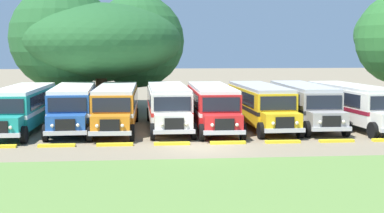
{
  "coord_description": "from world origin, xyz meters",
  "views": [
    {
      "loc": [
        -3.18,
        -28.34,
        5.36
      ],
      "look_at": [
        0.0,
        5.64,
        1.6
      ],
      "focal_mm": 50.01,
      "sensor_mm": 36.0,
      "label": 1
    }
  ],
  "objects_px": {
    "parked_bus_slot_4": "(212,105)",
    "broad_shade_tree": "(100,41)",
    "parked_bus_slot_0": "(23,106)",
    "parked_bus_slot_2": "(116,105)",
    "parked_bus_slot_7": "(353,103)",
    "parked_bus_slot_5": "(260,104)",
    "parked_bus_slot_6": "(303,103)",
    "parked_bus_slot_1": "(74,105)",
    "parked_bus_slot_3": "(168,104)"
  },
  "relations": [
    {
      "from": "parked_bus_slot_1",
      "to": "parked_bus_slot_3",
      "type": "distance_m",
      "value": 6.27
    },
    {
      "from": "parked_bus_slot_2",
      "to": "broad_shade_tree",
      "type": "bearing_deg",
      "value": -169.1
    },
    {
      "from": "parked_bus_slot_0",
      "to": "parked_bus_slot_6",
      "type": "relative_size",
      "value": 1.0
    },
    {
      "from": "parked_bus_slot_3",
      "to": "parked_bus_slot_4",
      "type": "height_order",
      "value": "same"
    },
    {
      "from": "parked_bus_slot_4",
      "to": "broad_shade_tree",
      "type": "relative_size",
      "value": 0.74
    },
    {
      "from": "parked_bus_slot_6",
      "to": "broad_shade_tree",
      "type": "height_order",
      "value": "broad_shade_tree"
    },
    {
      "from": "parked_bus_slot_5",
      "to": "parked_bus_slot_7",
      "type": "relative_size",
      "value": 0.99
    },
    {
      "from": "parked_bus_slot_4",
      "to": "parked_bus_slot_6",
      "type": "xyz_separation_m",
      "value": [
        6.46,
        0.68,
        0.0
      ]
    },
    {
      "from": "parked_bus_slot_1",
      "to": "parked_bus_slot_6",
      "type": "bearing_deg",
      "value": 87.77
    },
    {
      "from": "parked_bus_slot_1",
      "to": "parked_bus_slot_3",
      "type": "relative_size",
      "value": 1.0
    },
    {
      "from": "parked_bus_slot_2",
      "to": "broad_shade_tree",
      "type": "relative_size",
      "value": 0.74
    },
    {
      "from": "parked_bus_slot_0",
      "to": "parked_bus_slot_5",
      "type": "height_order",
      "value": "same"
    },
    {
      "from": "parked_bus_slot_4",
      "to": "parked_bus_slot_3",
      "type": "bearing_deg",
      "value": -99.94
    },
    {
      "from": "parked_bus_slot_1",
      "to": "parked_bus_slot_5",
      "type": "bearing_deg",
      "value": 86.51
    },
    {
      "from": "parked_bus_slot_3",
      "to": "broad_shade_tree",
      "type": "bearing_deg",
      "value": -153.31
    },
    {
      "from": "parked_bus_slot_3",
      "to": "parked_bus_slot_7",
      "type": "height_order",
      "value": "same"
    },
    {
      "from": "broad_shade_tree",
      "to": "parked_bus_slot_3",
      "type": "bearing_deg",
      "value": -62.59
    },
    {
      "from": "parked_bus_slot_5",
      "to": "parked_bus_slot_0",
      "type": "bearing_deg",
      "value": -90.8
    },
    {
      "from": "parked_bus_slot_3",
      "to": "parked_bus_slot_4",
      "type": "xyz_separation_m",
      "value": [
        2.91,
        -0.53,
        0.0
      ]
    },
    {
      "from": "parked_bus_slot_3",
      "to": "parked_bus_slot_6",
      "type": "relative_size",
      "value": 1.0
    },
    {
      "from": "parked_bus_slot_1",
      "to": "parked_bus_slot_2",
      "type": "bearing_deg",
      "value": 80.62
    },
    {
      "from": "parked_bus_slot_2",
      "to": "parked_bus_slot_3",
      "type": "distance_m",
      "value": 3.44
    },
    {
      "from": "parked_bus_slot_7",
      "to": "broad_shade_tree",
      "type": "bearing_deg",
      "value": -126.25
    },
    {
      "from": "parked_bus_slot_0",
      "to": "parked_bus_slot_6",
      "type": "bearing_deg",
      "value": 92.9
    },
    {
      "from": "parked_bus_slot_0",
      "to": "broad_shade_tree",
      "type": "relative_size",
      "value": 0.74
    },
    {
      "from": "parked_bus_slot_2",
      "to": "parked_bus_slot_3",
      "type": "bearing_deg",
      "value": 95.12
    },
    {
      "from": "parked_bus_slot_2",
      "to": "parked_bus_slot_7",
      "type": "distance_m",
      "value": 16.01
    },
    {
      "from": "broad_shade_tree",
      "to": "parked_bus_slot_1",
      "type": "bearing_deg",
      "value": -96.1
    },
    {
      "from": "parked_bus_slot_2",
      "to": "parked_bus_slot_0",
      "type": "bearing_deg",
      "value": -87.38
    },
    {
      "from": "parked_bus_slot_1",
      "to": "parked_bus_slot_3",
      "type": "bearing_deg",
      "value": 86.65
    },
    {
      "from": "parked_bus_slot_3",
      "to": "parked_bus_slot_6",
      "type": "bearing_deg",
      "value": 90.18
    },
    {
      "from": "parked_bus_slot_1",
      "to": "broad_shade_tree",
      "type": "relative_size",
      "value": 0.74
    },
    {
      "from": "parked_bus_slot_7",
      "to": "parked_bus_slot_0",
      "type": "bearing_deg",
      "value": -95.89
    },
    {
      "from": "parked_bus_slot_2",
      "to": "parked_bus_slot_5",
      "type": "bearing_deg",
      "value": 91.71
    },
    {
      "from": "parked_bus_slot_3",
      "to": "parked_bus_slot_2",
      "type": "bearing_deg",
      "value": -86.69
    },
    {
      "from": "parked_bus_slot_5",
      "to": "broad_shade_tree",
      "type": "bearing_deg",
      "value": -133.33
    },
    {
      "from": "parked_bus_slot_1",
      "to": "parked_bus_slot_7",
      "type": "distance_m",
      "value": 18.86
    },
    {
      "from": "parked_bus_slot_4",
      "to": "parked_bus_slot_6",
      "type": "distance_m",
      "value": 6.5
    },
    {
      "from": "parked_bus_slot_1",
      "to": "parked_bus_slot_2",
      "type": "distance_m",
      "value": 2.86
    },
    {
      "from": "parked_bus_slot_6",
      "to": "broad_shade_tree",
      "type": "distance_m",
      "value": 18.15
    },
    {
      "from": "parked_bus_slot_2",
      "to": "broad_shade_tree",
      "type": "xyz_separation_m",
      "value": [
        -1.78,
        10.28,
        4.36
      ]
    },
    {
      "from": "parked_bus_slot_6",
      "to": "parked_bus_slot_5",
      "type": "bearing_deg",
      "value": -84.2
    },
    {
      "from": "parked_bus_slot_2",
      "to": "parked_bus_slot_5",
      "type": "distance_m",
      "value": 9.7
    },
    {
      "from": "parked_bus_slot_3",
      "to": "broad_shade_tree",
      "type": "distance_m",
      "value": 12.12
    },
    {
      "from": "parked_bus_slot_0",
      "to": "parked_bus_slot_2",
      "type": "height_order",
      "value": "same"
    },
    {
      "from": "parked_bus_slot_0",
      "to": "parked_bus_slot_5",
      "type": "xyz_separation_m",
      "value": [
        15.71,
        0.26,
        0.0
      ]
    },
    {
      "from": "parked_bus_slot_6",
      "to": "broad_shade_tree",
      "type": "relative_size",
      "value": 0.74
    },
    {
      "from": "parked_bus_slot_2",
      "to": "parked_bus_slot_3",
      "type": "height_order",
      "value": "same"
    },
    {
      "from": "parked_bus_slot_3",
      "to": "broad_shade_tree",
      "type": "relative_size",
      "value": 0.74
    },
    {
      "from": "parked_bus_slot_7",
      "to": "parked_bus_slot_2",
      "type": "bearing_deg",
      "value": -96.66
    }
  ]
}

